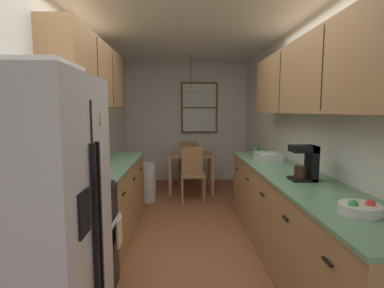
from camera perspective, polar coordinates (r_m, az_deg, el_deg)
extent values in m
plane|color=brown|center=(4.08, -0.40, -15.52)|extent=(12.00, 12.00, 0.00)
cube|color=silver|center=(3.98, -20.23, 2.46)|extent=(0.10, 9.00, 2.55)
cube|color=silver|center=(4.06, 19.03, 2.57)|extent=(0.10, 9.00, 2.55)
cube|color=silver|center=(6.43, -1.10, 4.21)|extent=(4.40, 0.10, 2.55)
cube|color=white|center=(3.93, -0.43, 22.19)|extent=(4.40, 9.00, 0.08)
cube|color=silver|center=(1.89, -29.14, -14.94)|extent=(0.71, 0.78, 1.72)
cube|color=black|center=(1.78, -18.18, -17.54)|extent=(0.01, 0.01, 1.55)
cube|color=black|center=(1.75, -18.10, -18.10)|extent=(0.02, 0.02, 1.10)
cube|color=black|center=(1.82, -17.37, -17.08)|extent=(0.02, 0.02, 1.10)
cube|color=black|center=(1.55, -20.18, -12.47)|extent=(0.01, 0.15, 0.22)
cube|color=beige|center=(1.83, -17.16, 4.66)|extent=(0.01, 0.05, 0.07)
cube|color=black|center=(2.66, -22.35, -17.87)|extent=(0.62, 0.59, 0.90)
cube|color=black|center=(2.58, -15.37, -19.07)|extent=(0.01, 0.41, 0.30)
cube|color=silver|center=(2.50, -14.94, -14.75)|extent=(0.02, 0.47, 0.02)
cube|color=black|center=(2.51, -22.80, -8.22)|extent=(0.59, 0.56, 0.02)
cube|color=black|center=(2.60, -28.69, -5.97)|extent=(0.06, 0.59, 0.20)
cylinder|color=#2D2D2D|center=(2.44, -27.00, -8.45)|extent=(0.15, 0.15, 0.01)
cylinder|color=#2D2D2D|center=(2.67, -24.65, -7.09)|extent=(0.15, 0.15, 0.01)
cylinder|color=#2D2D2D|center=(2.34, -20.70, -8.80)|extent=(0.15, 0.15, 0.01)
cylinder|color=#2D2D2D|center=(2.58, -18.86, -7.32)|extent=(0.15, 0.15, 0.01)
cube|color=white|center=(2.49, -26.25, 10.24)|extent=(0.38, 0.59, 0.33)
cube|color=black|center=(2.36, -22.47, 10.66)|extent=(0.01, 0.36, 0.21)
cube|color=#2D2D33|center=(2.61, -20.45, 10.29)|extent=(0.01, 0.12, 0.21)
cube|color=#A87A4C|center=(3.81, -15.76, -10.41)|extent=(0.60, 1.94, 0.87)
cube|color=#60936B|center=(3.71, -15.98, -3.74)|extent=(0.63, 1.96, 0.03)
cube|color=black|center=(3.07, -13.05, -9.31)|extent=(0.02, 0.10, 0.01)
cube|color=black|center=(3.68, -11.14, -6.62)|extent=(0.02, 0.10, 0.01)
cube|color=black|center=(4.31, -9.79, -4.69)|extent=(0.02, 0.10, 0.01)
cube|color=#A87A4C|center=(3.66, -18.87, 12.62)|extent=(0.32, 2.04, 0.74)
cube|color=#2D2319|center=(3.30, -17.80, 13.38)|extent=(0.01, 0.01, 0.68)
cube|color=#2D2319|center=(3.95, -15.11, 12.27)|extent=(0.01, 0.01, 0.68)
cube|color=#A87A4C|center=(3.21, 18.83, -13.73)|extent=(0.60, 3.28, 0.87)
cube|color=#60936B|center=(3.09, 19.13, -5.86)|extent=(0.63, 3.30, 0.03)
cube|color=black|center=(1.89, 24.75, -20.04)|extent=(0.02, 0.10, 0.01)
cube|color=black|center=(2.44, 17.63, -13.59)|extent=(0.02, 0.10, 0.01)
cube|color=black|center=(3.04, 13.43, -9.49)|extent=(0.02, 0.10, 0.01)
cube|color=black|center=(3.65, 10.67, -6.72)|extent=(0.02, 0.10, 0.01)
cube|color=black|center=(4.28, 8.74, -4.75)|extent=(0.02, 0.10, 0.01)
cube|color=#A87A4C|center=(3.05, 22.67, 12.11)|extent=(0.32, 2.98, 0.70)
cube|color=#2D2319|center=(2.54, 23.98, 13.30)|extent=(0.01, 0.01, 0.64)
cube|color=#2D2319|center=(3.44, 16.67, 11.62)|extent=(0.01, 0.01, 0.64)
cube|color=#A87F51|center=(5.57, -0.24, -1.98)|extent=(0.83, 0.72, 0.03)
cube|color=#A87F51|center=(5.31, -4.30, -6.39)|extent=(0.06, 0.06, 0.69)
cube|color=#A87F51|center=(5.34, 4.04, -6.33)|extent=(0.06, 0.06, 0.69)
cube|color=#A87F51|center=(5.97, -4.05, -4.97)|extent=(0.06, 0.06, 0.69)
cube|color=#A87F51|center=(5.99, 3.36, -4.92)|extent=(0.06, 0.06, 0.69)
cube|color=#A87A4C|center=(4.99, 0.14, -5.99)|extent=(0.41, 0.41, 0.04)
cube|color=#A87A4C|center=(5.13, 0.01, -3.10)|extent=(0.37, 0.04, 0.45)
cylinder|color=#A87A4C|center=(4.89, 2.44, -9.10)|extent=(0.04, 0.04, 0.43)
cylinder|color=#A87A4C|center=(4.86, -1.89, -9.18)|extent=(0.04, 0.04, 0.43)
cylinder|color=#A87A4C|center=(5.24, 2.02, -8.04)|extent=(0.04, 0.04, 0.43)
cylinder|color=#A87A4C|center=(5.21, -2.01, -8.10)|extent=(0.04, 0.04, 0.43)
cube|color=#A87A4C|center=(6.25, -0.72, -3.47)|extent=(0.41, 0.41, 0.04)
cube|color=#A87A4C|center=(6.03, -0.63, -1.66)|extent=(0.37, 0.04, 0.45)
cylinder|color=#A87A4C|center=(6.46, -2.43, -5.25)|extent=(0.04, 0.04, 0.43)
cylinder|color=#A87A4C|center=(6.48, 0.80, -5.21)|extent=(0.04, 0.04, 0.43)
cylinder|color=#A87A4C|center=(6.11, -2.33, -5.94)|extent=(0.04, 0.04, 0.43)
cylinder|color=#A87A4C|center=(6.13, 1.09, -5.90)|extent=(0.04, 0.04, 0.43)
cylinder|color=black|center=(5.56, -0.25, 13.97)|extent=(0.01, 0.01, 0.59)
cone|color=beige|center=(5.53, -0.25, 10.42)|extent=(0.26, 0.26, 0.10)
sphere|color=white|center=(5.53, -0.25, 10.63)|extent=(0.06, 0.06, 0.06)
cube|color=brown|center=(6.37, 1.42, 7.05)|extent=(0.79, 0.04, 1.09)
cube|color=silver|center=(6.36, 1.43, 7.05)|extent=(0.71, 0.01, 1.01)
cube|color=brown|center=(6.35, 1.43, 7.05)|extent=(0.71, 0.02, 0.03)
cylinder|color=silver|center=(5.06, -8.79, -7.34)|extent=(0.31, 0.31, 0.65)
cylinder|color=red|center=(3.00, -19.37, -4.34)|extent=(0.11, 0.11, 0.16)
cylinder|color=white|center=(2.98, -19.43, -2.64)|extent=(0.11, 0.11, 0.02)
cube|color=beige|center=(2.68, -13.91, -16.24)|extent=(0.02, 0.16, 0.24)
cube|color=black|center=(2.85, 20.61, -6.37)|extent=(0.22, 0.18, 0.02)
cube|color=black|center=(2.85, 22.22, -3.42)|extent=(0.06, 0.18, 0.32)
cube|color=black|center=(2.80, 20.84, -0.87)|extent=(0.22, 0.18, 0.06)
cylinder|color=#331E14|center=(2.83, 20.29, -5.07)|extent=(0.11, 0.11, 0.11)
cylinder|color=#3F7F4C|center=(4.43, 12.34, -1.14)|extent=(0.08, 0.08, 0.10)
torus|color=#3F7F4C|center=(4.45, 13.02, -1.06)|extent=(0.05, 0.01, 0.05)
cylinder|color=#3F7F4C|center=(4.20, 13.64, -1.61)|extent=(0.08, 0.08, 0.10)
torus|color=#3F7F4C|center=(4.21, 14.33, -1.54)|extent=(0.05, 0.01, 0.05)
cylinder|color=silver|center=(2.09, 29.84, -10.91)|extent=(0.24, 0.24, 0.06)
cylinder|color=black|center=(2.09, 29.86, -10.51)|extent=(0.20, 0.20, 0.03)
sphere|color=red|center=(2.10, 31.33, -9.98)|extent=(0.06, 0.06, 0.06)
sphere|color=green|center=(2.04, 28.81, -10.28)|extent=(0.06, 0.06, 0.06)
cube|color=silver|center=(3.81, 14.53, -2.44)|extent=(0.28, 0.34, 0.10)
cylinder|color=silver|center=(5.48, -1.32, -1.63)|extent=(0.20, 0.20, 0.06)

